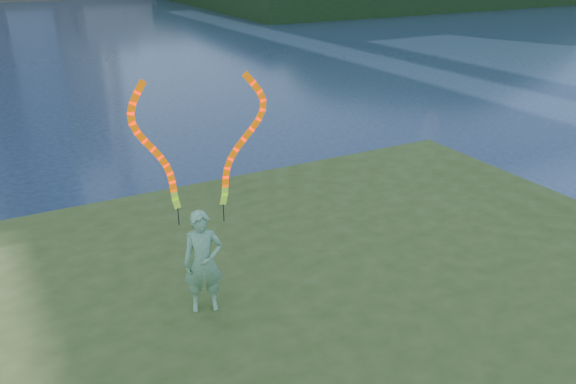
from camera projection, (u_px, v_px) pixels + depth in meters
ground at (229, 348)px, 9.51m from camera, size 320.00×320.00×0.00m
woman_with_ribbons at (201, 231)px, 8.69m from camera, size 2.02×0.70×4.11m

